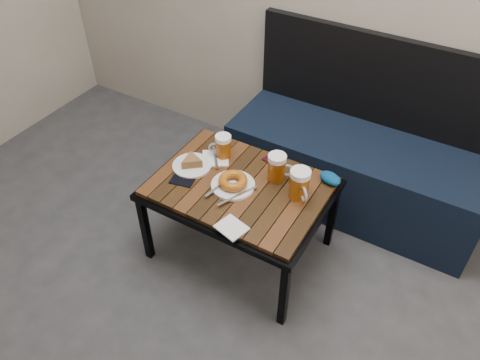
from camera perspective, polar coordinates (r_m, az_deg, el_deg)
The scene contains 12 objects.
bench at distance 2.72m, azimuth 13.86°, elevation 1.90°, with size 1.40×0.50×0.95m.
cafe_table at distance 2.25m, azimuth 0.00°, elevation -1.37°, with size 0.84×0.62×0.47m.
beer_mug_left at distance 2.34m, azimuth -2.11°, elevation 4.10°, with size 0.12×0.10×0.13m.
beer_mug_centre at distance 2.21m, azimuth 4.56°, elevation 1.56°, with size 0.13×0.11×0.14m.
beer_mug_right at distance 2.12m, azimuth 7.28°, elevation -0.51°, with size 0.13×0.13×0.15m.
plate_pie at distance 2.31m, azimuth -5.89°, elevation 2.04°, with size 0.19×0.19×0.05m.
plate_bagel at distance 2.19m, azimuth -0.87°, elevation -0.33°, with size 0.21×0.26×0.06m.
napkin_left at distance 2.36m, azimuth -3.01°, elevation 2.66°, with size 0.18×0.18×0.01m.
napkin_right at distance 2.02m, azimuth -1.04°, elevation -5.82°, with size 0.15×0.13×0.01m.
passport_navy at distance 2.25m, azimuth -7.01°, elevation -0.01°, with size 0.08×0.11×0.01m, color black.
passport_burgundy at distance 2.37m, azimuth 4.28°, elevation 2.72°, with size 0.08×0.11×0.01m, color black.
knit_pouch at distance 2.25m, azimuth 10.94°, elevation 0.22°, with size 0.11×0.07×0.05m, color navy.
Camera 1 is at (0.72, -0.32, 1.96)m, focal length 35.00 mm.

